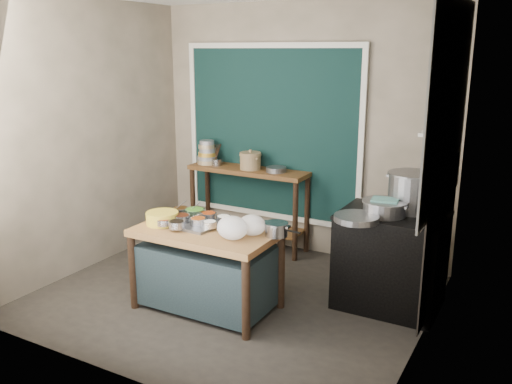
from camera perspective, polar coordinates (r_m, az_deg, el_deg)
The scene contains 30 objects.
floor at distance 5.28m, azimuth -2.54°, elevation -11.00°, with size 3.50×3.00×0.02m, color black.
back_wall at distance 6.16m, azimuth 4.71°, elevation 6.46°, with size 3.50×0.02×2.80m, color gray.
left_wall at distance 5.94m, azimuth -17.40°, elevation 5.54°, with size 0.02×3.00×2.80m, color gray.
right_wall at distance 4.21m, azimuth 18.15°, elevation 1.87°, with size 0.02×3.00×2.80m, color gray.
curtain_panel at distance 6.28m, azimuth 1.62°, elevation 6.21°, with size 2.10×0.02×1.90m, color black.
curtain_frame at distance 6.27m, azimuth 1.58°, elevation 6.19°, with size 2.22×0.03×2.02m, color beige, non-canonical shape.
tile_panel at distance 4.68m, azimuth 19.63°, elevation 8.59°, with size 0.02×1.70×1.70m, color #B2B2AA.
soot_patch at distance 5.01m, azimuth 18.75°, elevation -4.48°, with size 0.01×1.30×1.30m, color black.
wall_shelf at distance 5.02m, azimuth 18.80°, elevation 6.14°, with size 0.22×0.70×0.03m, color beige.
prep_table at distance 4.93m, azimuth -5.19°, elevation -8.08°, with size 1.25×0.72×0.75m, color brown.
back_counter at distance 6.40m, azimuth -0.81°, elevation -1.65°, with size 1.45×0.40×0.95m, color brown.
stove_block at distance 5.09m, azimuth 13.95°, elevation -7.13°, with size 0.90×0.68×0.85m, color black.
stove_top at distance 4.95m, azimuth 14.26°, elevation -2.39°, with size 0.92×0.69×0.03m, color black.
condiment_tray at distance 4.96m, azimuth -6.97°, elevation -3.23°, with size 0.55×0.39×0.02m, color gray.
condiment_bowls at distance 4.97m, azimuth -7.07°, elevation -2.66°, with size 0.66×0.51×0.07m.
yellow_basin at distance 4.99m, azimuth -9.83°, elevation -2.71°, with size 0.29×0.29×0.11m, color gold.
saucepan at distance 4.61m, azimuth 2.14°, elevation -3.93°, with size 0.21×0.21×0.12m, color gray, non-canonical shape.
plastic_bag_a at distance 4.51m, azimuth -2.51°, elevation -3.79°, with size 0.27×0.23×0.20m, color white.
plastic_bag_b at distance 4.61m, azimuth -0.40°, elevation -3.50°, with size 0.24×0.20×0.18m, color white.
bowl_stack at distance 6.56m, azimuth -5.15°, elevation 4.06°, with size 0.25×0.25×0.28m.
utensil_cup at distance 6.45m, azimuth -4.12°, elevation 3.16°, with size 0.13×0.13×0.08m, color gray.
ceramic_crock at distance 6.23m, azimuth -0.59°, elevation 3.22°, with size 0.26×0.26×0.17m, color olive, non-canonical shape.
wide_bowl at distance 6.09m, azimuth 2.12°, elevation 2.39°, with size 0.23×0.23×0.06m, color gray.
stock_pot at distance 5.03m, azimuth 16.08°, elevation 0.02°, with size 0.45×0.45×0.35m, color gray, non-canonical shape.
pot_lid at distance 4.87m, azimuth 17.65°, elevation -0.20°, with size 0.42×0.42×0.02m, color gray.
steamer at distance 4.86m, azimuth 13.38°, elevation -1.65°, with size 0.40×0.40×0.13m, color gray, non-canonical shape.
green_cloth at distance 4.84m, azimuth 13.43°, elevation -0.81°, with size 0.23×0.17×0.02m, color slate.
shallow_pan at distance 4.66m, azimuth 10.53°, elevation -2.73°, with size 0.38×0.38×0.05m, color gray.
shelf_bowl_stack at distance 5.01m, azimuth 18.86°, elevation 6.96°, with size 0.15×0.15×0.12m.
shelf_bowl_green at distance 5.20m, azimuth 19.24°, elevation 6.84°, with size 0.14×0.14×0.05m, color gray.
Camera 1 is at (2.50, -4.04, 2.29)m, focal length 38.00 mm.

